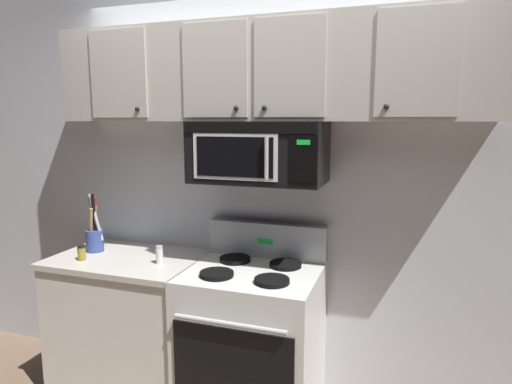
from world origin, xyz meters
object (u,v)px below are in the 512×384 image
at_px(stove_range, 252,341).
at_px(salt_shaker, 159,255).
at_px(spice_jar, 82,253).
at_px(utensil_crock_blue, 95,236).
at_px(over_range_microwave, 259,152).

relative_size(stove_range, salt_shaker, 10.03).
xyz_separation_m(stove_range, spice_jar, (-1.07, -0.15, 0.48)).
bearing_deg(utensil_crock_blue, spice_jar, -76.31).
bearing_deg(spice_jar, salt_shaker, 10.61).
xyz_separation_m(stove_range, salt_shaker, (-0.57, -0.06, 0.49)).
bearing_deg(salt_shaker, stove_range, 5.74).
bearing_deg(stove_range, spice_jar, -171.99).
bearing_deg(spice_jar, stove_range, 8.01).
height_order(stove_range, salt_shaker, stove_range).
relative_size(over_range_microwave, utensil_crock_blue, 1.95).
distance_m(salt_shaker, spice_jar, 0.50).
xyz_separation_m(over_range_microwave, spice_jar, (-1.07, -0.27, -0.63)).
xyz_separation_m(utensil_crock_blue, salt_shaker, (0.54, -0.09, -0.05)).
bearing_deg(over_range_microwave, salt_shaker, -163.08).
height_order(over_range_microwave, salt_shaker, over_range_microwave).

